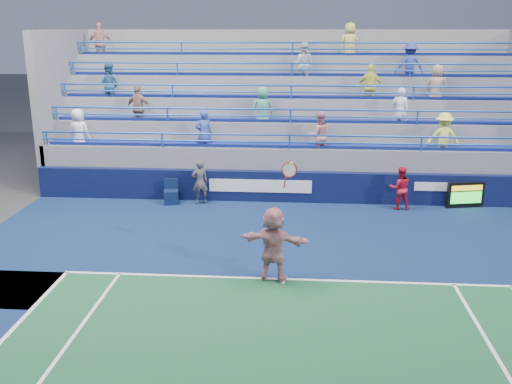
# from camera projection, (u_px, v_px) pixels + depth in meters

# --- Properties ---
(ground) EXTENTS (120.00, 120.00, 0.00)m
(ground) POSITION_uv_depth(u_px,v_px,m) (283.00, 280.00, 13.97)
(ground) COLOR #333538
(sponsor_wall) EXTENTS (18.00, 0.32, 1.10)m
(sponsor_wall) POSITION_uv_depth(u_px,v_px,m) (289.00, 187.00, 20.04)
(sponsor_wall) COLOR #091135
(sponsor_wall) RESTS_ON ground
(bleacher_stand) EXTENTS (18.00, 5.60, 6.13)m
(bleacher_stand) POSITION_uv_depth(u_px,v_px,m) (291.00, 139.00, 23.37)
(bleacher_stand) COLOR slate
(bleacher_stand) RESTS_ON ground
(serve_speed_board) EXTENTS (1.30, 0.42, 0.90)m
(serve_speed_board) POSITION_uv_depth(u_px,v_px,m) (465.00, 195.00, 19.40)
(serve_speed_board) COLOR black
(serve_speed_board) RESTS_ON ground
(judge_chair) EXTENTS (0.57, 0.58, 0.87)m
(judge_chair) POSITION_uv_depth(u_px,v_px,m) (171.00, 196.00, 19.88)
(judge_chair) COLOR #0C183C
(judge_chair) RESTS_ON ground
(tennis_player) EXTENTS (1.80, 0.85, 2.99)m
(tennis_player) POSITION_uv_depth(u_px,v_px,m) (274.00, 244.00, 13.71)
(tennis_player) COLOR white
(tennis_player) RESTS_ON ground
(line_judge) EXTENTS (0.67, 0.57, 1.56)m
(line_judge) POSITION_uv_depth(u_px,v_px,m) (200.00, 182.00, 19.75)
(line_judge) COLOR #131C36
(line_judge) RESTS_ON ground
(ball_girl) EXTENTS (0.75, 0.61, 1.48)m
(ball_girl) POSITION_uv_depth(u_px,v_px,m) (400.00, 188.00, 19.16)
(ball_girl) COLOR red
(ball_girl) RESTS_ON ground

